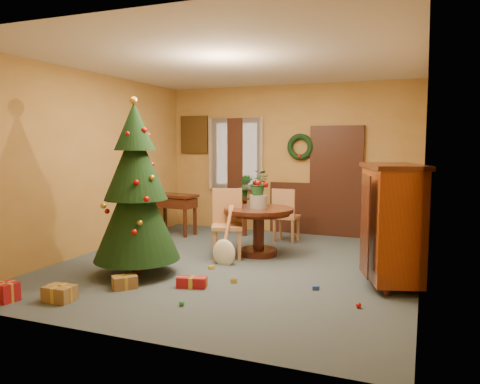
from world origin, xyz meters
The scene contains 21 objects.
room_envelope centered at (0.21, 2.70, 1.12)m, with size 5.50×5.50×5.50m.
dining_table centered at (0.10, 0.71, 0.53)m, with size 1.10×1.10×0.75m.
urn centered at (0.10, 0.71, 0.86)m, with size 0.28×0.28×0.20m, color slate.
centerpiece_plant centered at (0.10, 0.71, 1.16)m, with size 0.36×0.31×0.40m, color #1E4C23.
chair_near centered at (-0.31, 0.41, 0.57)m, with size 0.60×0.60×1.06m.
chair_far centered at (0.22, 1.80, 0.52)m, with size 0.43×0.43×0.97m.
guitar centered at (-0.18, -0.02, 0.42)m, with size 0.36×0.17×0.84m, color #EAE6C3, non-canonical shape.
plant_stand centered at (-0.67, 2.07, 0.45)m, with size 0.28×0.28×0.73m.
stand_plant centered at (-0.67, 2.07, 0.95)m, with size 0.25×0.20×0.45m, color #19471E.
christmas_tree centered at (-1.07, -0.92, 1.13)m, with size 1.15×1.15×2.38m.
writing_desk centered at (-1.99, 1.72, 0.59)m, with size 0.95×0.58×0.79m.
sideboard centered at (2.15, -0.13, 0.81)m, with size 0.95×1.31×1.52m.
gift_a centered at (-1.27, -2.17, 0.09)m, with size 0.33×0.25×0.18m.
gift_b centered at (-1.81, -2.40, 0.11)m, with size 0.24×0.24×0.22m.
gift_c centered at (-0.86, -1.51, 0.08)m, with size 0.34×0.35×0.16m.
gift_d centered at (-0.11, -1.17, 0.06)m, with size 0.39×0.23×0.13m.
toy_a centered at (1.33, -0.71, 0.03)m, with size 0.08×0.05×0.05m, color #2645A4.
toy_b centered at (0.09, -1.81, 0.03)m, with size 0.06×0.06×0.06m, color green.
toy_c centered at (-0.24, -0.33, 0.03)m, with size 0.08×0.05×0.05m, color gold.
toy_d centered at (1.90, -1.16, 0.03)m, with size 0.06×0.06×0.06m, color #B0100B.
toy_e centered at (0.30, -0.82, 0.03)m, with size 0.08×0.05×0.05m, color gold.
Camera 1 is at (2.52, -6.17, 1.77)m, focal length 35.00 mm.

